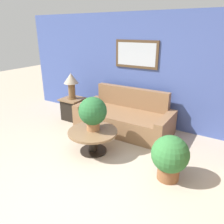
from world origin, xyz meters
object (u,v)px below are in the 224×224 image
Objects in this scene: table_lamp at (71,82)px; potted_plant_floor at (170,156)px; side_table at (73,108)px; potted_plant_on_table at (93,112)px; coffee_table at (93,136)px; couch_main at (124,118)px.

table_lamp reaches higher than potted_plant_floor.
potted_plant_on_table is at bearing -35.94° from side_table.
potted_plant_floor is at bearing -20.89° from table_lamp.
side_table reaches higher than coffee_table.
side_table is at bearing 159.11° from potted_plant_floor.
potted_plant_on_table is at bearing 114.40° from coffee_table.
potted_plant_on_table reaches higher than side_table.
side_table is at bearing -175.07° from couch_main.
potted_plant_floor reaches higher than side_table.
couch_main is 3.37× the size of table_lamp.
couch_main is 3.44× the size of potted_plant_on_table.
potted_plant_on_table is (-0.02, 0.05, 0.48)m from coffee_table.
coffee_table is 1.43× the size of table_lamp.
side_table is (-1.42, 1.06, -0.03)m from coffee_table.
coffee_table is (-0.03, -1.19, 0.03)m from couch_main.
couch_main is at bearing 4.93° from side_table.
potted_plant_on_table is at bearing -35.94° from table_lamp.
couch_main reaches higher than potted_plant_floor.
couch_main is at bearing 4.93° from table_lamp.
potted_plant_on_table reaches higher than potted_plant_floor.
potted_plant_on_table is (-0.05, -1.14, 0.51)m from couch_main.
side_table is 0.88× the size of potted_plant_on_table.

